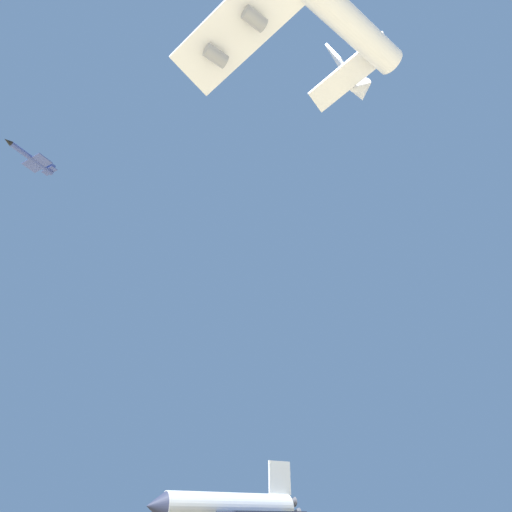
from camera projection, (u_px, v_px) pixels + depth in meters
name	position (u px, v px, depth m)	size (l,w,h in m)	color
space_shuttle	(228.00, 508.00, 92.96)	(38.64, 27.51, 15.80)	white
chase_jet_left_wing	(32.00, 159.00, 115.13)	(13.14, 12.50, 4.00)	#38478C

